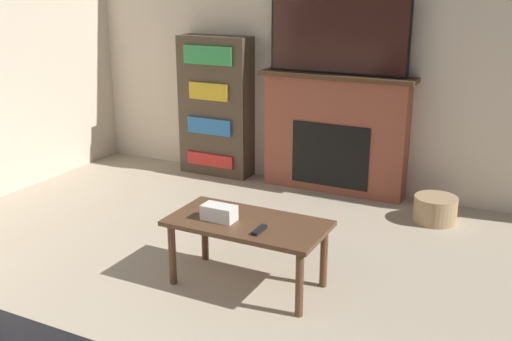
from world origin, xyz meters
The scene contains 8 objects.
wall_back centered at (0.00, 4.82, 1.35)m, with size 6.54×0.06×2.70m.
fireplace centered at (-0.06, 4.68, 0.57)m, with size 1.46×0.28×1.12m.
tv centered at (-0.06, 4.66, 1.49)m, with size 1.30×0.03×0.73m.
coffee_table centered at (0.08, 2.65, 0.40)m, with size 1.03×0.53×0.46m.
tissue_box centered at (-0.10, 2.58, 0.51)m, with size 0.22×0.12×0.10m.
remote_control centered at (0.22, 2.53, 0.47)m, with size 0.04×0.15×0.02m.
bookshelf centered at (-1.33, 4.66, 0.71)m, with size 0.75×0.29×1.41m.
storage_basket centered at (0.98, 4.32, 0.11)m, with size 0.36×0.36×0.22m.
Camera 1 is at (1.73, -0.52, 1.95)m, focal length 42.00 mm.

